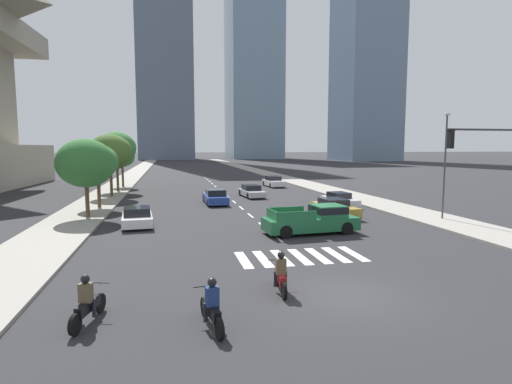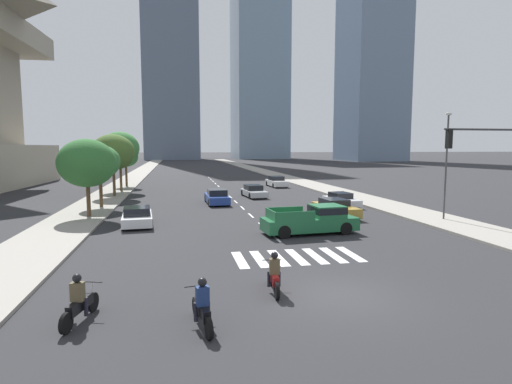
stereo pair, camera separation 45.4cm
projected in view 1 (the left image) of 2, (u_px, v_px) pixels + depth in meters
ground_plane at (346, 295)px, 14.35m from camera, size 800.00×800.00×0.00m
sidewalk_east at (338, 193)px, 46.10m from camera, size 4.00×260.00×0.15m
sidewalk_west at (102, 198)px, 40.94m from camera, size 4.00×260.00×0.15m
crosswalk_near at (300, 257)px, 19.37m from camera, size 5.85×2.89×0.01m
lane_divider_center at (223, 193)px, 46.60m from camera, size 0.14×50.00×0.01m
motorcycle_lead at (281, 276)px, 14.61m from camera, size 0.70×2.09×1.49m
motorcycle_trailing at (212, 308)px, 11.70m from camera, size 0.72×2.21×1.49m
motorcycle_third at (88, 304)px, 11.99m from camera, size 0.89×2.13×1.49m
pickup_truck at (315, 220)px, 24.61m from camera, size 5.74×2.40×1.67m
sedan_white_0 at (274, 182)px, 53.73m from camera, size 2.12×4.68×1.37m
sedan_white_1 at (137, 217)px, 27.00m from camera, size 2.18×4.52×1.24m
sedan_silver_2 at (252, 192)px, 42.54m from camera, size 2.19×4.69×1.24m
sedan_blue_3 at (215, 197)px, 37.34m from camera, size 1.98×4.76×1.35m
sedan_white_4 at (340, 200)px, 36.07m from camera, size 2.04×4.37×1.19m
sedan_gold_5 at (335, 208)px, 30.71m from camera, size 2.17×4.90×1.30m
traffic_signal_near at (500, 162)px, 20.05m from camera, size 5.11×0.28×6.21m
street_lamp_east at (445, 158)px, 28.52m from camera, size 0.50×0.24×7.34m
street_tree_nearest at (86, 163)px, 29.15m from camera, size 4.05×4.05×5.57m
street_tree_second at (98, 162)px, 34.11m from camera, size 3.33×3.33×5.19m
street_tree_third at (110, 152)px, 41.50m from camera, size 4.29×4.29×6.29m
street_tree_fourth at (117, 148)px, 46.74m from camera, size 4.35×4.35×6.73m
street_tree_fifth at (122, 157)px, 52.12m from camera, size 3.10×3.10×5.12m
office_tower_left_skyline at (164, 15)px, 168.23m from camera, size 22.34×22.22×128.63m
office_tower_center_skyline at (253, 62)px, 186.42m from camera, size 22.59×28.29×88.03m
office_tower_right_skyline at (367, 7)px, 152.92m from camera, size 20.16×23.75×121.53m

